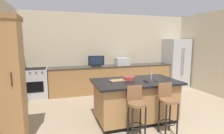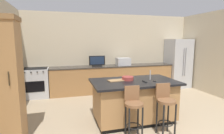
# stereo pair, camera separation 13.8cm
# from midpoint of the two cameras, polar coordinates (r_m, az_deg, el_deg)

# --- Properties ---
(wall_back) EXTENTS (6.57, 0.12, 2.75)m
(wall_back) POSITION_cam_midpoint_polar(r_m,az_deg,el_deg) (6.61, -1.20, 4.75)
(wall_back) COLOR beige
(wall_back) RESTS_ON ground_plane
(counter_back) EXTENTS (4.34, 0.62, 0.93)m
(counter_back) POSITION_cam_midpoint_polar(r_m,az_deg,el_deg) (6.37, -0.42, -3.67)
(counter_back) COLOR #9E7042
(counter_back) RESTS_ON ground_plane
(kitchen_island) EXTENTS (1.87, 1.09, 0.92)m
(kitchen_island) POSITION_cam_midpoint_polar(r_m,az_deg,el_deg) (4.09, 6.49, -10.51)
(kitchen_island) COLOR black
(kitchen_island) RESTS_ON ground_plane
(refrigerator) EXTENTS (0.82, 0.78, 1.86)m
(refrigerator) POSITION_cam_midpoint_polar(r_m,az_deg,el_deg) (7.40, 19.28, 1.21)
(refrigerator) COLOR #B7BABF
(refrigerator) RESTS_ON ground_plane
(range_oven) EXTENTS (0.77, 0.63, 0.95)m
(range_oven) POSITION_cam_midpoint_polar(r_m,az_deg,el_deg) (6.15, -24.03, -4.78)
(range_oven) COLOR #B7BABF
(range_oven) RESTS_ON ground_plane
(cabinet_tower) EXTENTS (0.63, 0.56, 2.20)m
(cabinet_tower) POSITION_cam_midpoint_polar(r_m,az_deg,el_deg) (3.49, -32.40, -3.69)
(cabinet_tower) COLOR #9E7042
(cabinet_tower) RESTS_ON ground_plane
(microwave) EXTENTS (0.48, 0.36, 0.26)m
(microwave) POSITION_cam_midpoint_polar(r_m,az_deg,el_deg) (6.38, 2.65, 1.76)
(microwave) COLOR #B7BABF
(microwave) RESTS_ON counter_back
(tv_monitor) EXTENTS (0.54, 0.16, 0.36)m
(tv_monitor) POSITION_cam_midpoint_polar(r_m,az_deg,el_deg) (6.07, -5.71, 1.72)
(tv_monitor) COLOR black
(tv_monitor) RESTS_ON counter_back
(sink_faucet_back) EXTENTS (0.02, 0.02, 0.24)m
(sink_faucet_back) POSITION_cam_midpoint_polar(r_m,az_deg,el_deg) (6.41, 0.66, 1.69)
(sink_faucet_back) COLOR #B2B2B7
(sink_faucet_back) RESTS_ON counter_back
(sink_faucet_island) EXTENTS (0.02, 0.02, 0.22)m
(sink_faucet_island) POSITION_cam_midpoint_polar(r_m,az_deg,el_deg) (4.12, 11.53, -2.46)
(sink_faucet_island) COLOR #B2B2B7
(sink_faucet_island) RESTS_ON kitchen_island
(bar_stool_left) EXTENTS (0.34, 0.35, 0.96)m
(bar_stool_left) POSITION_cam_midpoint_polar(r_m,az_deg,el_deg) (3.38, 6.57, -12.80)
(bar_stool_left) COLOR brown
(bar_stool_left) RESTS_ON ground_plane
(bar_stool_right) EXTENTS (0.34, 0.34, 0.99)m
(bar_stool_right) POSITION_cam_midpoint_polar(r_m,az_deg,el_deg) (3.59, 16.33, -11.46)
(bar_stool_right) COLOR brown
(bar_stool_right) RESTS_ON ground_plane
(fruit_bowl) EXTENTS (0.26, 0.26, 0.08)m
(fruit_bowl) POSITION_cam_midpoint_polar(r_m,az_deg,el_deg) (4.01, 4.50, -3.62)
(fruit_bowl) COLOR #993833
(fruit_bowl) RESTS_ON kitchen_island
(cell_phone) EXTENTS (0.14, 0.16, 0.01)m
(cell_phone) POSITION_cam_midpoint_polar(r_m,az_deg,el_deg) (4.05, 12.91, -4.22)
(cell_phone) COLOR black
(cell_phone) RESTS_ON kitchen_island
(tv_remote) EXTENTS (0.05, 0.17, 0.02)m
(tv_remote) POSITION_cam_midpoint_polar(r_m,az_deg,el_deg) (3.91, 9.90, -4.49)
(tv_remote) COLOR black
(tv_remote) RESTS_ON kitchen_island
(cutting_board) EXTENTS (0.42, 0.25, 0.02)m
(cutting_board) POSITION_cam_midpoint_polar(r_m,az_deg,el_deg) (3.94, 1.08, -4.28)
(cutting_board) COLOR #A87F51
(cutting_board) RESTS_ON kitchen_island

